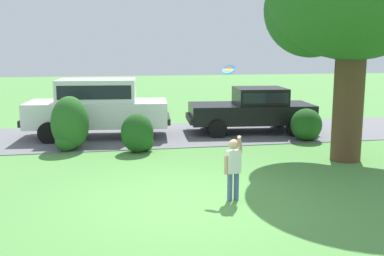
# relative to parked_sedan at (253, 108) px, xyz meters

# --- Properties ---
(ground_plane) EXTENTS (80.00, 80.00, 0.00)m
(ground_plane) POSITION_rel_parked_sedan_xyz_m (-3.55, -6.82, -0.85)
(ground_plane) COLOR #518E42
(driveway_strip) EXTENTS (28.00, 4.40, 0.02)m
(driveway_strip) POSITION_rel_parked_sedan_xyz_m (-3.55, 0.06, -0.84)
(driveway_strip) COLOR slate
(driveway_strip) RESTS_ON ground
(shrub_near_tree) EXTENTS (1.08, 1.15, 1.56)m
(shrub_near_tree) POSITION_rel_parked_sedan_xyz_m (-6.09, -1.73, -0.12)
(shrub_near_tree) COLOR #286023
(shrub_near_tree) RESTS_ON ground
(shrub_centre_left) EXTENTS (0.93, 0.87, 1.11)m
(shrub_centre_left) POSITION_rel_parked_sedan_xyz_m (-4.18, -2.38, -0.33)
(shrub_centre_left) COLOR #1E511C
(shrub_centre_left) RESTS_ON ground
(shrub_centre) EXTENTS (0.98, 1.02, 1.03)m
(shrub_centre) POSITION_rel_parked_sedan_xyz_m (1.21, -1.73, -0.38)
(shrub_centre) COLOR #1E511C
(shrub_centre) RESTS_ON ground
(parked_sedan) EXTENTS (4.54, 2.38, 1.56)m
(parked_sedan) POSITION_rel_parked_sedan_xyz_m (0.00, 0.00, 0.00)
(parked_sedan) COLOR black
(parked_sedan) RESTS_ON ground
(parked_suv) EXTENTS (4.85, 2.44, 1.92)m
(parked_suv) POSITION_rel_parked_sedan_xyz_m (-5.31, 0.08, 0.23)
(parked_suv) COLOR white
(parked_suv) RESTS_ON ground
(child_thrower) EXTENTS (0.43, 0.31, 1.29)m
(child_thrower) POSITION_rel_parked_sedan_xyz_m (-2.69, -6.94, -0.13)
(child_thrower) COLOR #4C608C
(child_thrower) RESTS_ON ground
(frisbee) EXTENTS (0.32, 0.26, 0.26)m
(frisbee) POSITION_rel_parked_sedan_xyz_m (-2.51, -5.85, 1.63)
(frisbee) COLOR #337FDB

